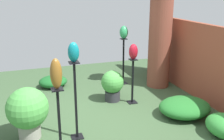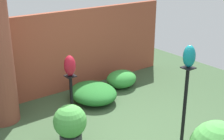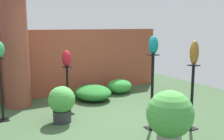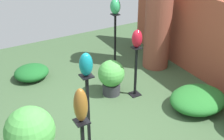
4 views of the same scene
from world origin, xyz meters
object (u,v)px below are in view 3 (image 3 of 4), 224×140
(brick_pillar, at_px, (15,50))
(art_vase_ruby, at_px, (67,58))
(pedestal_teal, at_px, (152,95))
(potted_plant_front_left, at_px, (170,116))
(potted_plant_mid_left, at_px, (62,102))
(art_vase_bronze, at_px, (194,53))
(pedestal_jade, at_px, (1,93))
(pedestal_bronze, at_px, (192,100))
(pedestal_ruby, at_px, (68,93))
(art_vase_teal, at_px, (153,45))

(brick_pillar, height_order, art_vase_ruby, brick_pillar)
(pedestal_teal, bearing_deg, brick_pillar, 125.84)
(potted_plant_front_left, xyz_separation_m, potted_plant_mid_left, (-1.02, 1.84, -0.12))
(art_vase_bronze, distance_m, potted_plant_mid_left, 2.57)
(pedestal_jade, bearing_deg, pedestal_bronze, -35.98)
(pedestal_ruby, xyz_separation_m, art_vase_teal, (1.03, -1.46, 1.04))
(pedestal_bronze, bearing_deg, potted_plant_mid_left, 142.74)
(art_vase_teal, bearing_deg, pedestal_jade, 142.62)
(art_vase_bronze, relative_size, potted_plant_mid_left, 0.60)
(brick_pillar, height_order, art_vase_teal, brick_pillar)
(pedestal_teal, distance_m, potted_plant_front_left, 0.81)
(brick_pillar, height_order, pedestal_jade, brick_pillar)
(pedestal_ruby, xyz_separation_m, pedestal_bronze, (1.63, -1.81, 0.07))
(pedestal_jade, bearing_deg, art_vase_ruby, -12.11)
(pedestal_ruby, height_order, pedestal_bronze, pedestal_bronze)
(pedestal_bronze, distance_m, potted_plant_front_left, 0.96)
(potted_plant_front_left, bearing_deg, art_vase_teal, 70.89)
(pedestal_bronze, height_order, potted_plant_front_left, pedestal_bronze)
(art_vase_bronze, bearing_deg, potted_plant_mid_left, 142.74)
(brick_pillar, bearing_deg, pedestal_ruby, -53.29)
(pedestal_teal, relative_size, art_vase_teal, 4.22)
(pedestal_teal, xyz_separation_m, potted_plant_front_left, (-0.26, -0.76, -0.11))
(pedestal_jade, bearing_deg, pedestal_ruby, -12.11)
(pedestal_ruby, relative_size, art_vase_bronze, 2.39)
(art_vase_ruby, bearing_deg, pedestal_bronze, -47.98)
(pedestal_ruby, height_order, art_vase_ruby, art_vase_ruby)
(potted_plant_mid_left, bearing_deg, art_vase_bronze, -37.26)
(art_vase_ruby, bearing_deg, pedestal_jade, 167.89)
(brick_pillar, xyz_separation_m, potted_plant_front_left, (1.56, -3.29, -0.78))
(art_vase_teal, bearing_deg, art_vase_bronze, -30.32)
(art_vase_bronze, height_order, potted_plant_front_left, art_vase_bronze)
(art_vase_ruby, distance_m, art_vase_teal, 1.82)
(art_vase_bronze, distance_m, potted_plant_front_left, 1.28)
(pedestal_bronze, height_order, art_vase_bronze, art_vase_bronze)
(brick_pillar, xyz_separation_m, pedestal_jade, (-0.43, -0.81, -0.73))
(art_vase_bronze, bearing_deg, potted_plant_front_left, -154.93)
(art_vase_teal, bearing_deg, potted_plant_mid_left, 139.86)
(pedestal_teal, relative_size, potted_plant_front_left, 1.49)
(pedestal_bronze, bearing_deg, pedestal_ruby, 132.02)
(pedestal_ruby, relative_size, potted_plant_front_left, 1.12)
(pedestal_teal, height_order, potted_plant_mid_left, pedestal_teal)
(brick_pillar, relative_size, art_vase_bronze, 6.16)
(pedestal_bronze, bearing_deg, brick_pillar, 130.14)
(potted_plant_mid_left, bearing_deg, pedestal_bronze, -37.26)
(pedestal_bronze, bearing_deg, potted_plant_front_left, -154.93)
(pedestal_jade, distance_m, art_vase_bronze, 3.63)
(art_vase_bronze, height_order, potted_plant_mid_left, art_vase_bronze)
(art_vase_teal, bearing_deg, pedestal_teal, 180.00)
(brick_pillar, distance_m, art_vase_teal, 3.13)
(pedestal_bronze, xyz_separation_m, pedestal_teal, (-0.60, 0.35, 0.09))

